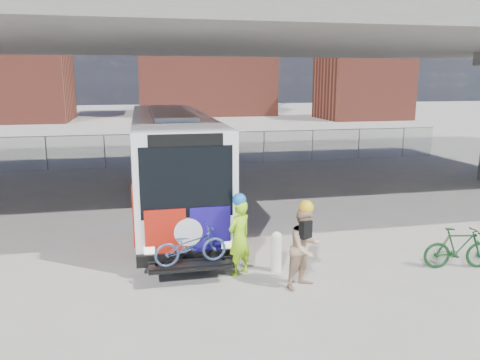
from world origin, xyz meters
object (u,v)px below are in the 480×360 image
object	(u,v)px
bollard	(277,250)
cyclist_tan	(305,247)
bus	(171,154)
bike_parked	(459,248)
cyclist_hivis	(239,236)

from	to	relation	value
bollard	cyclist_tan	xyz separation A→B (m)	(0.38, -1.02, 0.43)
bus	bike_parked	xyz separation A→B (m)	(6.79, -7.12, -1.57)
cyclist_tan	bike_parked	xyz separation A→B (m)	(4.23, 0.22, -0.45)
bollard	bike_parked	bearing A→B (deg)	-9.78
cyclist_tan	bike_parked	distance (m)	4.26
cyclist_tan	bike_parked	size ratio (longest dim) A/B	1.16
cyclist_hivis	bike_parked	distance (m)	5.64
cyclist_hivis	cyclist_tan	distance (m)	1.68
bus	cyclist_hivis	xyz separation A→B (m)	(1.22, -6.32, -1.10)
cyclist_hivis	cyclist_tan	size ratio (longest dim) A/B	0.99
bollard	cyclist_tan	world-z (taller)	cyclist_tan
cyclist_hivis	bike_parked	xyz separation A→B (m)	(5.57, -0.79, -0.46)
cyclist_tan	bike_parked	bearing A→B (deg)	-24.45
bus	cyclist_tan	world-z (taller)	bus
bike_parked	cyclist_tan	bearing A→B (deg)	103.04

